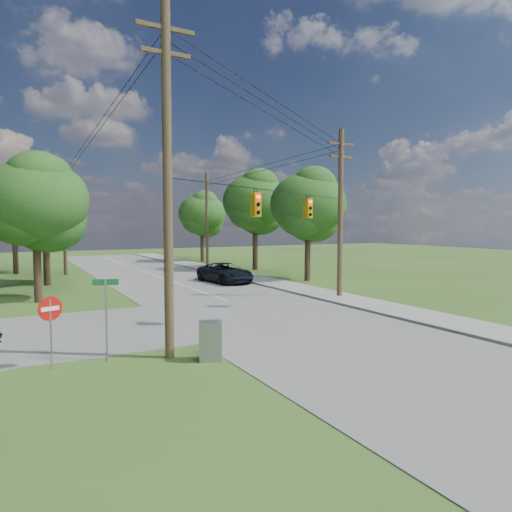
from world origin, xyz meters
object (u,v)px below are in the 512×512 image
control_cabinet (210,341)px  pole_sw (167,177)px  pole_ne (340,211)px  car_main_north (225,273)px  do_not_enter_sign (50,316)px  pole_north_w (64,219)px  pole_north_e (207,219)px

control_cabinet → pole_sw: bearing=157.3°
pole_ne → car_main_north: 11.52m
pole_sw → pole_ne: pole_sw is taller
car_main_north → do_not_enter_sign: do_not_enter_sign is taller
pole_ne → control_cabinet: (-12.40, -8.61, -4.79)m
pole_sw → pole_north_w: pole_sw is taller
car_main_north → do_not_enter_sign: 21.95m
control_cabinet → pole_north_e: bearing=87.8°
car_main_north → do_not_enter_sign: bearing=-136.0°
pole_ne → control_cabinet: 15.84m
pole_north_e → do_not_enter_sign: bearing=-120.6°
pole_sw → pole_ne: (13.50, 7.60, -0.76)m
pole_ne → pole_north_w: pole_ne is taller
do_not_enter_sign → pole_sw: bearing=-27.8°
car_main_north → control_cabinet: (-9.00, -18.58, -0.11)m
pole_sw → pole_north_w: 29.62m
pole_sw → car_main_north: size_ratio=2.18×
control_cabinet → car_main_north: bearing=84.0°
pole_ne → pole_sw: bearing=-150.6°
pole_sw → control_cabinet: pole_sw is taller
pole_north_e → do_not_enter_sign: size_ratio=4.25×
car_main_north → control_cabinet: car_main_north is taller
pole_sw → pole_north_e: bearing=65.5°
car_main_north → pole_sw: bearing=-126.9°
pole_sw → pole_north_e: (13.50, 29.60, -1.10)m
pole_ne → pole_north_e: 22.00m
pole_north_e → car_main_north: pole_north_e is taller
pole_north_w → car_main_north: pole_north_w is taller
pole_ne → pole_north_e: bearing=90.0°
pole_ne → pole_north_w: size_ratio=1.05×
pole_north_w → pole_sw: bearing=-89.2°
pole_ne → pole_north_e: pole_ne is taller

